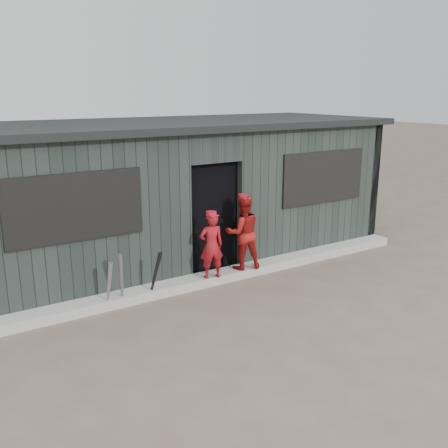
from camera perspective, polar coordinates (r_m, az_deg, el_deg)
ground at (r=7.35m, az=7.69°, el=-10.66°), size 80.00×80.00×0.00m
curb at (r=8.66m, az=-0.07°, el=-5.89°), size 8.00×0.36×0.15m
bat_left at (r=7.57m, az=-13.01°, el=-6.92°), size 0.12×0.24×0.78m
bat_mid at (r=7.63m, az=-11.64°, el=-6.28°), size 0.15×0.25×0.87m
bat_right at (r=7.81m, az=-7.89°, el=-5.85°), size 0.18×0.34×0.81m
player_red_left at (r=8.19m, az=-1.45°, el=-2.48°), size 0.45×0.35×1.11m
player_red_right at (r=8.61m, az=2.17°, el=-0.96°), size 0.74×0.64×1.30m
player_grey_back at (r=9.26m, az=1.23°, el=-0.47°), size 0.74×0.54×1.39m
dugout at (r=9.74m, az=-5.40°, el=3.82°), size 8.30×3.30×2.62m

